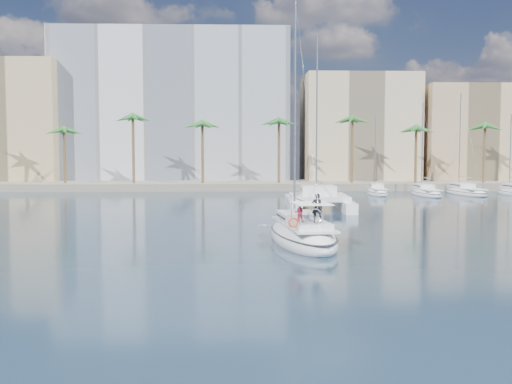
{
  "coord_description": "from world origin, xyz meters",
  "views": [
    {
      "loc": [
        -0.2,
        -34.59,
        6.13
      ],
      "look_at": [
        0.98,
        1.5,
        3.61
      ],
      "focal_mm": 40.0,
      "sensor_mm": 36.0,
      "label": 1
    }
  ],
  "objects": [
    {
      "name": "seagull",
      "position": [
        1.81,
        7.37,
        0.7
      ],
      "size": [
        0.97,
        0.42,
        0.18
      ],
      "color": "silver",
      "rests_on": "ground"
    },
    {
      "name": "quay",
      "position": [
        0.0,
        61.0,
        0.6
      ],
      "size": [
        120.0,
        14.0,
        1.2
      ],
      "primitive_type": "cube",
      "color": "gray",
      "rests_on": "ground"
    },
    {
      "name": "moored_yacht_c",
      "position": [
        33.0,
        47.0,
        0.0
      ],
      "size": [
        3.98,
        12.33,
        15.54
      ],
      "primitive_type": null,
      "rotation": [
        0.0,
        0.0,
        0.03
      ],
      "color": "white",
      "rests_on": "ground"
    },
    {
      "name": "building_tan_right",
      "position": [
        42.0,
        68.0,
        9.0
      ],
      "size": [
        18.0,
        12.0,
        18.0
      ],
      "primitive_type": "cube",
      "color": "tan",
      "rests_on": "ground"
    },
    {
      "name": "moored_yacht_b",
      "position": [
        26.5,
        45.0,
        0.0
      ],
      "size": [
        3.32,
        10.83,
        13.72
      ],
      "primitive_type": null,
      "rotation": [
        0.0,
        0.0,
        -0.02
      ],
      "color": "white",
      "rests_on": "ground"
    },
    {
      "name": "building_modern",
      "position": [
        -12.0,
        73.0,
        14.0
      ],
      "size": [
        42.0,
        16.0,
        28.0
      ],
      "primitive_type": "cube",
      "color": "silver",
      "rests_on": "ground"
    },
    {
      "name": "catamaran",
      "position": [
        8.57,
        26.93,
        1.18
      ],
      "size": [
        7.22,
        13.55,
        19.2
      ],
      "rotation": [
        0.0,
        0.0,
        -0.04
      ],
      "color": "white",
      "rests_on": "ground"
    },
    {
      "name": "moored_yacht_a",
      "position": [
        20.0,
        47.0,
        0.0
      ],
      "size": [
        3.37,
        9.52,
        11.9
      ],
      "primitive_type": null,
      "rotation": [
        0.0,
        0.0,
        -0.07
      ],
      "color": "white",
      "rests_on": "ground"
    },
    {
      "name": "palm_right",
      "position": [
        34.0,
        57.0,
        10.28
      ],
      "size": [
        3.6,
        3.6,
        12.3
      ],
      "color": "brown",
      "rests_on": "ground"
    },
    {
      "name": "ground",
      "position": [
        0.0,
        0.0,
        0.0
      ],
      "size": [
        160.0,
        160.0,
        0.0
      ],
      "primitive_type": "plane",
      "color": "black",
      "rests_on": "ground"
    },
    {
      "name": "building_beige",
      "position": [
        22.0,
        70.0,
        10.0
      ],
      "size": [
        20.0,
        14.0,
        20.0
      ],
      "primitive_type": "cube",
      "color": "tan",
      "rests_on": "ground"
    },
    {
      "name": "palm_left",
      "position": [
        -34.0,
        57.0,
        10.28
      ],
      "size": [
        3.6,
        3.6,
        12.3
      ],
      "color": "brown",
      "rests_on": "ground"
    },
    {
      "name": "building_tan_left",
      "position": [
        -42.0,
        69.0,
        11.0
      ],
      "size": [
        22.0,
        14.0,
        22.0
      ],
      "primitive_type": "cube",
      "color": "tan",
      "rests_on": "ground"
    },
    {
      "name": "main_sloop",
      "position": [
        4.17,
        3.65,
        0.54
      ],
      "size": [
        5.06,
        12.3,
        17.75
      ],
      "rotation": [
        0.0,
        0.0,
        0.11
      ],
      "color": "white",
      "rests_on": "ground"
    },
    {
      "name": "palm_centre",
      "position": [
        0.0,
        57.0,
        10.28
      ],
      "size": [
        3.6,
        3.6,
        12.3
      ],
      "color": "brown",
      "rests_on": "ground"
    }
  ]
}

